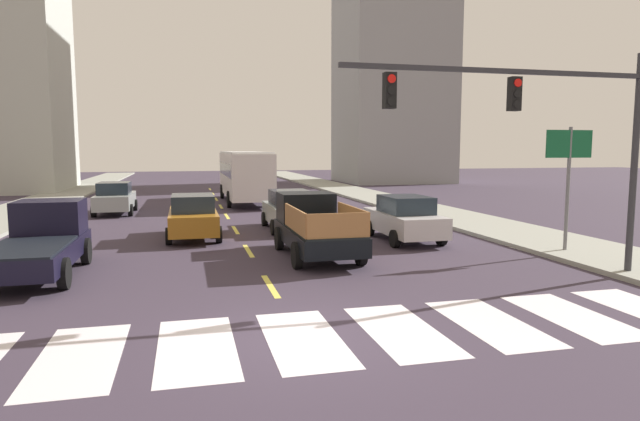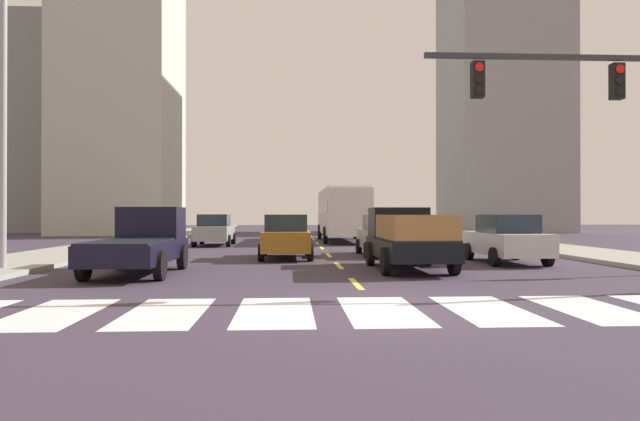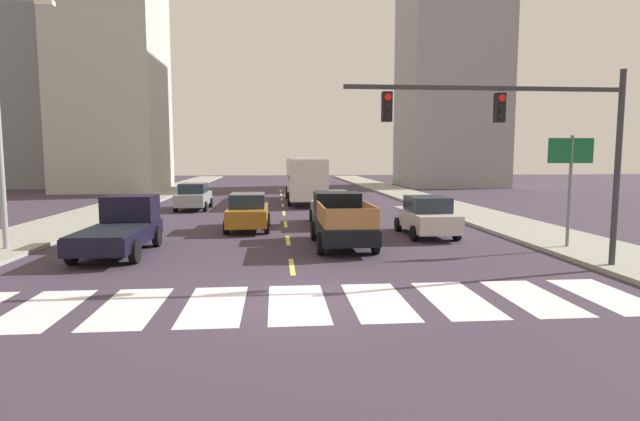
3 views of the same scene
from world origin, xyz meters
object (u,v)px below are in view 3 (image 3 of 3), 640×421
Objects in this scene: sedan_far at (248,212)px; sedan_near_left at (426,216)px; city_bus at (305,176)px; sedan_near_right at (194,196)px; streetlight_left at (2,112)px; pickup_stakebed at (341,221)px; pickup_dark at (122,227)px; sedan_mid at (331,208)px; direction_sign_green at (570,168)px; traffic_signal_gantry at (534,131)px.

sedan_far is 1.00× the size of sedan_near_left.
sedan_near_left is at bearing -74.15° from city_bus.
sedan_near_right is 15.51m from streetlight_left.
pickup_stakebed is at bearing -87.74° from city_bus.
sedan_near_left is 16.73m from sedan_near_right.
city_bus reaches higher than pickup_stakebed.
pickup_dark is 0.58× the size of streetlight_left.
pickup_stakebed is 5.74m from sedan_mid.
sedan_mid is 5.36m from sedan_near_left.
sedan_mid is 1.00× the size of sedan_near_right.
sedan_mid is at bearing 135.68° from direction_sign_green.
city_bus is (7.71, 19.26, 1.03)m from pickup_dark.
sedan_far is (4.22, 5.22, -0.06)m from pickup_dark.
sedan_near_right is (-7.82, 13.72, -0.08)m from pickup_stakebed.
city_bus is 2.45× the size of sedan_near_left.
direction_sign_green is (8.12, -1.94, 2.10)m from pickup_stakebed.
sedan_near_right is (-11.80, 11.86, 0.00)m from sedan_near_left.
city_bus is at bearing 107.18° from sedan_near_left.
direction_sign_green is (3.07, 3.14, -1.14)m from traffic_signal_gantry.
sedan_near_left is (3.71, -3.87, 0.00)m from sedan_mid.
sedan_far and sedan_near_right have the same top height.
direction_sign_green reaches higher than sedan_near_left.
pickup_stakebed reaches higher than sedan_mid.
sedan_mid is 0.52× the size of traffic_signal_gantry.
pickup_stakebed is at bearing -58.24° from sedan_near_right.
sedan_far is 1.00× the size of sedan_near_right.
traffic_signal_gantry is (4.79, -10.81, 3.32)m from sedan_mid.
sedan_near_left is (12.04, 2.74, -0.06)m from pickup_dark.
sedan_mid is 12.28m from traffic_signal_gantry.
sedan_mid is (4.10, 1.38, 0.00)m from sedan_far.
sedan_near_left and sedan_near_right have the same top height.
sedan_near_right is (0.24, 14.60, -0.06)m from pickup_dark.
pickup_dark is at bearing -88.85° from sedan_near_right.
direction_sign_green reaches higher than sedan_far.
city_bus is 14.50m from sedan_far.
sedan_far is at bearing -64.89° from sedan_near_right.
sedan_far is 10.43m from streetlight_left.
traffic_signal_gantry reaches higher than direction_sign_green.
city_bus is at bearing 76.70° from sedan_far.
traffic_signal_gantry is at bearing -53.52° from sedan_near_right.
sedan_near_right is (-3.98, 9.38, 0.00)m from sedan_far.
traffic_signal_gantry is at bearing -68.67° from sedan_mid.
city_bus is at bearing 91.18° from pickup_stakebed.
direction_sign_green is at bearing -3.74° from streetlight_left.
city_bus is 2.45× the size of sedan_near_right.
traffic_signal_gantry reaches higher than sedan_near_left.
pickup_dark is 12.34m from sedan_near_left.
pickup_dark is 14.60m from sedan_near_right.
pickup_dark is 1.18× the size of sedan_mid.
direction_sign_green is at bearing -27.10° from sedan_far.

